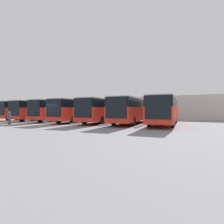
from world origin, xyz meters
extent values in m
plane|color=gray|center=(0.00, 0.00, 0.00)|extent=(600.00, 600.00, 0.00)
cube|color=red|center=(-12.28, -6.18, 1.28)|extent=(4.00, 12.31, 1.65)
cube|color=black|center=(-12.28, -6.18, 2.61)|extent=(3.94, 12.13, 1.01)
cube|color=black|center=(-12.99, -0.16, 2.03)|extent=(2.27, 0.31, 2.17)
cube|color=red|center=(-13.00, -0.15, 0.67)|extent=(2.46, 0.35, 0.40)
cube|color=silver|center=(-12.28, -6.18, 3.18)|extent=(3.84, 11.82, 0.12)
cylinder|color=black|center=(-13.86, -2.59, 0.55)|extent=(0.43, 1.13, 1.11)
cylinder|color=black|center=(-11.58, -2.32, 0.55)|extent=(0.43, 1.13, 1.11)
cylinder|color=black|center=(-12.98, -10.04, 0.55)|extent=(0.43, 1.13, 1.11)
cylinder|color=black|center=(-10.70, -9.77, 0.55)|extent=(0.43, 1.13, 1.11)
cube|color=#9E9E99|center=(-10.23, -4.36, 0.07)|extent=(1.10, 7.27, 0.15)
cube|color=red|center=(-8.19, -6.02, 1.28)|extent=(4.00, 12.31, 1.65)
cube|color=black|center=(-8.19, -6.02, 2.61)|extent=(3.94, 12.13, 1.01)
cube|color=black|center=(-8.90, 0.00, 2.03)|extent=(2.27, 0.31, 2.17)
cube|color=red|center=(-8.90, 0.01, 0.67)|extent=(2.46, 0.35, 0.40)
cube|color=silver|center=(-8.19, -6.02, 3.18)|extent=(3.84, 11.82, 0.12)
cylinder|color=black|center=(-9.77, -2.43, 0.55)|extent=(0.43, 1.13, 1.11)
cylinder|color=black|center=(-7.49, -2.16, 0.55)|extent=(0.43, 1.13, 1.11)
cylinder|color=black|center=(-8.89, -9.88, 0.55)|extent=(0.43, 1.13, 1.11)
cylinder|color=black|center=(-6.61, -9.61, 0.55)|extent=(0.43, 1.13, 1.11)
cube|color=#9E9E99|center=(-6.14, -4.20, 0.07)|extent=(1.10, 7.27, 0.15)
cube|color=red|center=(-4.09, -5.91, 1.28)|extent=(4.00, 12.31, 1.65)
cube|color=black|center=(-4.09, -5.91, 2.61)|extent=(3.94, 12.13, 1.01)
cube|color=black|center=(-4.81, 0.11, 2.03)|extent=(2.27, 0.31, 2.17)
cube|color=red|center=(-4.81, 0.12, 0.67)|extent=(2.46, 0.35, 0.40)
cube|color=silver|center=(-4.09, -5.91, 3.18)|extent=(3.84, 11.82, 0.12)
cylinder|color=black|center=(-5.67, -2.32, 0.55)|extent=(0.43, 1.13, 1.11)
cylinder|color=black|center=(-3.40, -2.05, 0.55)|extent=(0.43, 1.13, 1.11)
cylinder|color=black|center=(-4.79, -9.76, 0.55)|extent=(0.43, 1.13, 1.11)
cylinder|color=black|center=(-2.51, -9.49, 0.55)|extent=(0.43, 1.13, 1.11)
cube|color=#9E9E99|center=(-2.05, -4.09, 0.07)|extent=(1.10, 7.27, 0.15)
cube|color=red|center=(0.00, -5.52, 1.28)|extent=(4.00, 12.31, 1.65)
cube|color=black|center=(0.00, -5.52, 2.61)|extent=(3.94, 12.13, 1.01)
cube|color=black|center=(-0.71, 0.50, 2.03)|extent=(2.27, 0.31, 2.17)
cube|color=red|center=(-0.71, 0.51, 0.67)|extent=(2.46, 0.35, 0.40)
cube|color=silver|center=(0.00, -5.52, 3.18)|extent=(3.84, 11.82, 0.12)
cylinder|color=black|center=(-1.58, -1.93, 0.55)|extent=(0.43, 1.13, 1.11)
cylinder|color=black|center=(0.70, -1.66, 0.55)|extent=(0.43, 1.13, 1.11)
cylinder|color=black|center=(-0.70, -9.38, 0.55)|extent=(0.43, 1.13, 1.11)
cylinder|color=black|center=(1.58, -9.11, 0.55)|extent=(0.43, 1.13, 1.11)
cube|color=#9E9E99|center=(2.05, -3.70, 0.07)|extent=(1.10, 7.27, 0.15)
cube|color=red|center=(4.09, -5.81, 1.28)|extent=(4.00, 12.31, 1.65)
cube|color=black|center=(4.09, -5.81, 2.61)|extent=(3.94, 12.13, 1.01)
cube|color=black|center=(3.38, 0.21, 2.03)|extent=(2.27, 0.31, 2.17)
cube|color=red|center=(3.38, 0.21, 0.67)|extent=(2.46, 0.35, 0.40)
cube|color=silver|center=(4.09, -5.81, 3.18)|extent=(3.84, 11.82, 0.12)
cylinder|color=black|center=(2.51, -2.23, 0.55)|extent=(0.43, 1.13, 1.11)
cylinder|color=black|center=(4.79, -1.96, 0.55)|extent=(0.43, 1.13, 1.11)
cylinder|color=black|center=(3.40, -9.67, 0.55)|extent=(0.43, 1.13, 1.11)
cylinder|color=black|center=(5.67, -9.40, 0.55)|extent=(0.43, 1.13, 1.11)
cube|color=#9E9E99|center=(6.14, -4.00, 0.07)|extent=(1.10, 7.27, 0.15)
cube|color=red|center=(8.19, -5.66, 1.28)|extent=(4.00, 12.31, 1.65)
cube|color=black|center=(8.19, -5.66, 2.61)|extent=(3.94, 12.13, 1.01)
cube|color=black|center=(7.47, 0.36, 2.03)|extent=(2.27, 0.31, 2.17)
cube|color=red|center=(7.47, 0.36, 0.67)|extent=(2.46, 0.35, 0.40)
cube|color=silver|center=(8.19, -5.66, 3.18)|extent=(3.84, 11.82, 0.12)
cylinder|color=black|center=(6.61, -2.07, 0.55)|extent=(0.43, 1.13, 1.11)
cylinder|color=black|center=(8.89, -1.80, 0.55)|extent=(0.43, 1.13, 1.11)
cylinder|color=black|center=(7.49, -9.52, 0.55)|extent=(0.43, 1.13, 1.11)
cylinder|color=black|center=(9.77, -9.25, 0.55)|extent=(0.43, 1.13, 1.11)
cube|color=#9E9E99|center=(10.23, -3.85, 0.07)|extent=(1.10, 7.27, 0.15)
cube|color=red|center=(12.28, -5.93, 1.28)|extent=(4.00, 12.31, 1.65)
cube|color=black|center=(12.28, -5.93, 2.61)|extent=(3.94, 12.13, 1.01)
cube|color=black|center=(11.57, 0.09, 2.03)|extent=(2.27, 0.31, 2.17)
cube|color=red|center=(11.57, 0.09, 0.67)|extent=(2.46, 0.35, 0.40)
cube|color=silver|center=(12.28, -5.93, 3.18)|extent=(3.84, 11.82, 0.12)
cylinder|color=black|center=(10.70, -2.35, 0.55)|extent=(0.43, 1.13, 1.11)
cylinder|color=black|center=(12.98, -2.08, 0.55)|extent=(0.43, 1.13, 1.11)
cylinder|color=black|center=(11.58, -9.79, 0.55)|extent=(0.43, 1.13, 1.11)
cylinder|color=black|center=(13.86, -9.52, 0.55)|extent=(0.43, 1.13, 1.11)
cylinder|color=brown|center=(4.73, 2.51, 0.39)|extent=(0.21, 0.21, 0.78)
cylinder|color=brown|center=(4.92, 2.54, 0.39)|extent=(0.21, 0.21, 0.78)
cylinder|color=#2D4C99|center=(4.82, 2.53, 1.09)|extent=(0.41, 0.41, 0.62)
sphere|color=tan|center=(4.82, 2.53, 1.51)|extent=(0.21, 0.21, 0.21)
cube|color=beige|center=(0.00, -24.13, 2.27)|extent=(42.35, 9.25, 4.53)
cube|color=silver|center=(0.00, -30.25, 4.28)|extent=(42.35, 3.00, 0.24)
cylinder|color=slate|center=(-14.82, -31.35, 2.14)|extent=(0.20, 0.20, 4.28)
cylinder|color=slate|center=(14.82, -31.35, 2.14)|extent=(0.20, 0.20, 4.28)
camera|label=1|loc=(-16.98, 15.31, 1.78)|focal=28.00mm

